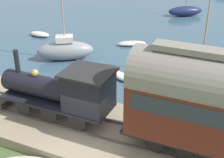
# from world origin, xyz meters

# --- Properties ---
(ground_plane) EXTENTS (200.00, 200.00, 0.00)m
(ground_plane) POSITION_xyz_m (0.00, 0.00, 0.00)
(ground_plane) COLOR #476033
(rail_embankment) EXTENTS (5.10, 56.00, 0.65)m
(rail_embankment) POSITION_xyz_m (1.32, 0.00, 0.27)
(rail_embankment) COLOR gray
(rail_embankment) RESTS_ON ground
(steam_locomotive) EXTENTS (2.03, 6.33, 3.20)m
(steam_locomotive) POSITION_xyz_m (1.32, 1.54, 2.21)
(steam_locomotive) COLOR black
(steam_locomotive) RESTS_ON rail_embankment
(sailboat_navy) EXTENTS (3.32, 4.03, 5.16)m
(sailboat_navy) POSITION_xyz_m (25.40, 0.77, 0.58)
(sailboat_navy) COLOR #192347
(sailboat_navy) RESTS_ON harbor_water
(sailboat_brown) EXTENTS (2.34, 3.65, 6.80)m
(sailboat_brown) POSITION_xyz_m (10.08, -3.61, 0.76)
(sailboat_brown) COLOR brown
(sailboat_brown) RESTS_ON harbor_water
(sailboat_gray) EXTENTS (3.55, 4.43, 7.08)m
(sailboat_gray) POSITION_xyz_m (8.99, 6.39, 0.81)
(sailboat_gray) COLOR gray
(sailboat_gray) RESTS_ON harbor_water
(rowboat_mid_harbor) EXTENTS (1.74, 2.53, 0.36)m
(rowboat_mid_harbor) POSITION_xyz_m (7.71, 1.25, 0.19)
(rowboat_mid_harbor) COLOR silver
(rowboat_mid_harbor) RESTS_ON harbor_water
(rowboat_near_shore) EXTENTS (1.97, 2.53, 0.40)m
(rowboat_near_shore) POSITION_xyz_m (13.94, 2.83, 0.21)
(rowboat_near_shore) COLOR beige
(rowboat_near_shore) RESTS_ON harbor_water
(rowboat_far_out) EXTENTS (1.01, 2.05, 0.44)m
(rowboat_far_out) POSITION_xyz_m (12.70, 11.50, 0.23)
(rowboat_far_out) COLOR beige
(rowboat_far_out) RESTS_ON harbor_water
(rowboat_off_pier) EXTENTS (2.51, 2.52, 0.31)m
(rowboat_off_pier) POSITION_xyz_m (13.95, -3.06, 0.16)
(rowboat_off_pier) COLOR #B7B2A3
(rowboat_off_pier) RESTS_ON harbor_water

